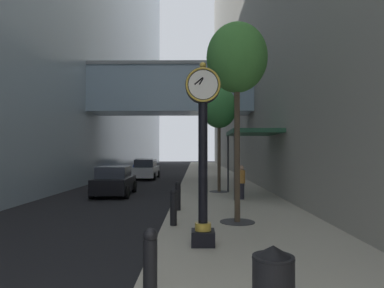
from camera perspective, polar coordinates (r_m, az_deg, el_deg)
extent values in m
plane|color=black|center=(29.71, -1.38, -5.88)|extent=(110.00, 110.00, 0.00)
cube|color=#ADA593|center=(32.71, 3.32, -5.33)|extent=(5.14, 80.00, 0.14)
cube|color=#849EB2|center=(25.76, -3.49, 8.82)|extent=(12.47, 3.20, 3.31)
cube|color=gray|center=(26.14, -3.48, 12.65)|extent=(12.47, 3.40, 0.24)
cube|color=black|center=(8.32, 1.86, -15.48)|extent=(0.55, 0.55, 0.35)
cylinder|color=gold|center=(8.26, 1.86, -13.70)|extent=(0.39, 0.38, 0.18)
cylinder|color=black|center=(8.08, 1.85, -3.17)|extent=(0.22, 0.22, 2.84)
cylinder|color=black|center=(8.22, 1.84, 9.75)|extent=(0.84, 0.28, 0.84)
torus|color=gold|center=(8.07, 1.87, 9.97)|extent=(0.82, 0.05, 0.82)
cylinder|color=white|center=(8.08, 1.87, 9.96)|extent=(0.69, 0.01, 0.69)
cylinder|color=white|center=(8.37, 1.82, 9.56)|extent=(0.69, 0.01, 0.69)
sphere|color=gold|center=(8.33, 1.84, 13.08)|extent=(0.16, 0.16, 0.16)
cube|color=black|center=(8.08, 1.56, 10.47)|extent=(0.11, 0.01, 0.16)
cube|color=black|center=(8.09, 1.15, 10.56)|extent=(0.22, 0.01, 0.19)
cylinder|color=black|center=(5.31, -7.05, -20.49)|extent=(0.21, 0.21, 0.93)
sphere|color=black|center=(5.17, -7.03, -15.01)|extent=(0.22, 0.22, 0.22)
cylinder|color=black|center=(10.40, -3.14, -10.99)|extent=(0.21, 0.21, 0.93)
sphere|color=black|center=(10.33, -3.13, -8.13)|extent=(0.22, 0.22, 0.22)
cylinder|color=black|center=(13.00, -2.38, -9.05)|extent=(0.21, 0.21, 0.93)
sphere|color=black|center=(12.94, -2.38, -6.76)|extent=(0.22, 0.22, 0.22)
cylinder|color=#333335|center=(11.01, 7.63, -12.85)|extent=(1.10, 1.10, 0.02)
cylinder|color=#4C3D2D|center=(10.78, 7.60, -1.16)|extent=(0.18, 0.18, 4.48)
ellipsoid|color=#428438|center=(11.19, 7.55, 14.19)|extent=(1.93, 1.93, 2.22)
cylinder|color=#333335|center=(19.01, 4.58, -7.98)|extent=(1.10, 1.10, 0.02)
cylinder|color=#4C3D2D|center=(18.88, 4.57, -2.06)|extent=(0.18, 0.18, 3.94)
ellipsoid|color=#387F3D|center=(19.05, 4.56, 6.13)|extent=(1.99, 1.99, 2.29)
cone|color=black|center=(4.52, 13.51, -17.22)|extent=(0.53, 0.53, 0.16)
cylinder|color=#23232D|center=(16.13, 8.32, -7.86)|extent=(0.32, 0.32, 0.75)
cylinder|color=#B77A33|center=(16.07, 8.32, -5.47)|extent=(0.42, 0.42, 0.60)
sphere|color=tan|center=(16.04, 8.31, -3.99)|extent=(0.23, 0.23, 0.23)
cube|color=brown|center=(16.31, 8.44, -6.60)|extent=(0.23, 0.17, 0.24)
cube|color=#235138|center=(17.49, 10.23, 1.93)|extent=(2.40, 3.60, 0.20)
cylinder|color=#333338|center=(15.73, 7.21, -3.55)|extent=(0.10, 0.10, 3.20)
cylinder|color=#333338|center=(18.91, 6.08, -3.18)|extent=(0.10, 0.10, 3.20)
cube|color=black|center=(18.93, -12.87, -6.61)|extent=(1.89, 4.15, 0.76)
cube|color=#282D38|center=(18.68, -12.98, -4.63)|extent=(1.62, 2.35, 0.62)
cylinder|color=black|center=(20.49, -14.52, -6.98)|extent=(0.24, 0.65, 0.64)
cylinder|color=black|center=(20.18, -9.67, -7.09)|extent=(0.24, 0.65, 0.64)
cylinder|color=black|center=(17.80, -16.52, -7.83)|extent=(0.24, 0.65, 0.64)
cylinder|color=black|center=(17.44, -10.95, -7.99)|extent=(0.24, 0.65, 0.64)
cube|color=navy|center=(38.60, -7.97, -3.92)|extent=(1.86, 4.30, 0.77)
cube|color=#282D38|center=(38.36, -8.02, -2.91)|extent=(1.62, 2.41, 0.63)
cylinder|color=black|center=(40.20, -8.92, -4.22)|extent=(0.23, 0.64, 0.64)
cylinder|color=black|center=(39.92, -6.35, -4.25)|extent=(0.23, 0.64, 0.64)
cylinder|color=black|center=(37.34, -9.70, -4.44)|extent=(0.23, 0.64, 0.64)
cylinder|color=black|center=(37.04, -6.94, -4.47)|extent=(0.23, 0.64, 0.64)
cube|color=silver|center=(29.95, -7.73, -4.61)|extent=(1.83, 4.70, 0.83)
cube|color=#282D38|center=(29.68, -7.80, -3.22)|extent=(1.60, 2.64, 0.68)
cylinder|color=black|center=(31.68, -8.92, -5.00)|extent=(0.22, 0.64, 0.64)
cylinder|color=black|center=(31.43, -5.67, -5.04)|extent=(0.22, 0.64, 0.64)
cylinder|color=black|center=(28.55, -10.02, -5.40)|extent=(0.22, 0.64, 0.64)
cylinder|color=black|center=(28.27, -6.40, -5.45)|extent=(0.22, 0.64, 0.64)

